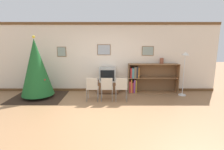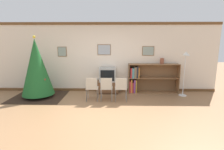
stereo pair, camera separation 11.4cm
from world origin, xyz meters
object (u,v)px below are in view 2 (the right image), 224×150
object	(u,v)px
folding_chair_center	(106,88)
bookshelf	(144,79)
vase	(162,61)
standing_lamp	(185,62)
television	(108,75)
folding_chair_left	(92,88)
folding_chair_right	(121,88)
christmas_tree	(37,67)
tv_console	(108,87)

from	to	relation	value
folding_chair_center	bookshelf	xyz separation A→B (m)	(1.43, 1.04, 0.09)
vase	standing_lamp	distance (m)	0.83
television	bookshelf	xyz separation A→B (m)	(1.43, 0.08, -0.17)
television	vase	xyz separation A→B (m)	(2.09, 0.12, 0.52)
folding_chair_left	folding_chair_right	distance (m)	0.97
christmas_tree	vase	xyz separation A→B (m)	(4.57, 0.66, 0.15)
television	folding_chair_left	distance (m)	1.11
vase	folding_chair_left	bearing A→B (deg)	-157.23
vase	folding_chair_right	bearing A→B (deg)	-146.01
christmas_tree	television	xyz separation A→B (m)	(2.49, 0.55, -0.37)
tv_console	vase	bearing A→B (deg)	3.09
television	folding_chair_right	xyz separation A→B (m)	(0.49, -0.96, -0.25)
tv_console	bookshelf	size ratio (longest dim) A/B	0.44
vase	standing_lamp	bearing A→B (deg)	-30.94
vase	christmas_tree	bearing A→B (deg)	-171.76
tv_console	folding_chair_right	distance (m)	1.11
bookshelf	folding_chair_left	bearing A→B (deg)	-151.48
folding_chair_center	bookshelf	bearing A→B (deg)	36.04
folding_chair_right	standing_lamp	distance (m)	2.53
folding_chair_right	standing_lamp	bearing A→B (deg)	15.72
folding_chair_center	vase	bearing A→B (deg)	27.36
television	vase	world-z (taller)	vase
tv_console	vase	world-z (taller)	vase
christmas_tree	bookshelf	distance (m)	4.00
television	vase	distance (m)	2.15
folding_chair_center	standing_lamp	bearing A→B (deg)	13.10
tv_console	folding_chair_right	xyz separation A→B (m)	(0.49, -0.97, 0.24)
folding_chair_left	folding_chair_right	world-z (taller)	same
folding_chair_left	folding_chair_center	world-z (taller)	same
folding_chair_right	standing_lamp	world-z (taller)	standing_lamp
christmas_tree	folding_chair_center	xyz separation A→B (m)	(2.49, -0.42, -0.62)
bookshelf	standing_lamp	bearing A→B (deg)	-15.93
tv_console	folding_chair_left	world-z (taller)	folding_chair_left
television	folding_chair_center	world-z (taller)	television
bookshelf	standing_lamp	xyz separation A→B (m)	(1.37, -0.39, 0.68)
standing_lamp	bookshelf	bearing A→B (deg)	164.07
folding_chair_right	vase	bearing A→B (deg)	33.99
tv_console	folding_chair_left	distance (m)	1.11
christmas_tree	tv_console	bearing A→B (deg)	12.47
folding_chair_left	folding_chair_center	bearing A→B (deg)	0.00
folding_chair_left	vase	world-z (taller)	vase
tv_console	standing_lamp	size ratio (longest dim) A/B	0.52
folding_chair_right	bookshelf	distance (m)	1.41
tv_console	television	bearing A→B (deg)	-90.00
folding_chair_center	folding_chair_right	world-z (taller)	same
christmas_tree	bookshelf	size ratio (longest dim) A/B	1.13
folding_chair_right	vase	world-z (taller)	vase
television	folding_chair_left	size ratio (longest dim) A/B	0.77
folding_chair_right	bookshelf	xyz separation A→B (m)	(0.95, 1.04, 0.09)
television	folding_chair_right	bearing A→B (deg)	-63.27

